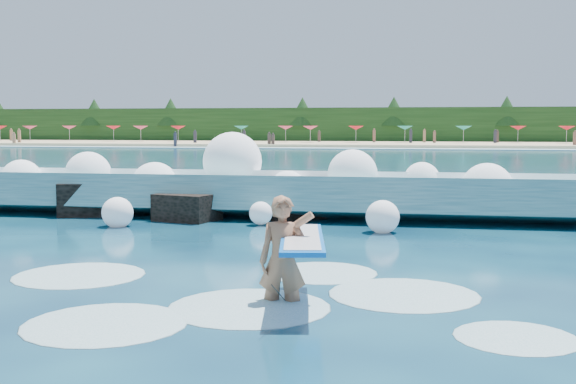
{
  "coord_description": "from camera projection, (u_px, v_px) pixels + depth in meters",
  "views": [
    {
      "loc": [
        4.33,
        -13.1,
        2.63
      ],
      "look_at": [
        1.5,
        2.0,
        1.2
      ],
      "focal_mm": 45.0,
      "sensor_mm": 36.0,
      "label": 1
    }
  ],
  "objects": [
    {
      "name": "ground",
      "position": [
        192.0,
        262.0,
        13.86
      ],
      "size": [
        200.0,
        200.0,
        0.0
      ],
      "primitive_type": "plane",
      "color": "#07213C",
      "rests_on": "ground"
    },
    {
      "name": "beach",
      "position": [
        388.0,
        144.0,
        90.18
      ],
      "size": [
        140.0,
        20.0,
        0.4
      ],
      "primitive_type": "cube",
      "color": "tan",
      "rests_on": "ground"
    },
    {
      "name": "wet_band",
      "position": [
        383.0,
        148.0,
        79.43
      ],
      "size": [
        140.0,
        5.0,
        0.08
      ],
      "primitive_type": "cube",
      "color": "silver",
      "rests_on": "ground"
    },
    {
      "name": "treeline",
      "position": [
        392.0,
        126.0,
        99.75
      ],
      "size": [
        140.0,
        4.0,
        5.0
      ],
      "primitive_type": "cube",
      "color": "black",
      "rests_on": "ground"
    },
    {
      "name": "breaking_wave",
      "position": [
        250.0,
        196.0,
        21.02
      ],
      "size": [
        18.97,
        2.91,
        1.64
      ],
      "color": "teal",
      "rests_on": "ground"
    },
    {
      "name": "rock_cluster",
      "position": [
        183.0,
        203.0,
        20.76
      ],
      "size": [
        8.05,
        3.09,
        1.22
      ],
      "color": "black",
      "rests_on": "ground"
    },
    {
      "name": "surfer_with_board",
      "position": [
        287.0,
        256.0,
        10.57
      ],
      "size": [
        1.18,
        3.06,
        1.94
      ],
      "color": "#996547",
      "rests_on": "ground"
    },
    {
      "name": "wave_spray",
      "position": [
        241.0,
        178.0,
        20.87
      ],
      "size": [
        15.07,
        4.67,
        2.47
      ],
      "color": "white",
      "rests_on": "ground"
    },
    {
      "name": "surf_foam",
      "position": [
        247.0,
        296.0,
        11.12
      ],
      "size": [
        9.0,
        5.94,
        0.12
      ],
      "color": "silver",
      "rests_on": "ground"
    },
    {
      "name": "beach_umbrellas",
      "position": [
        387.0,
        128.0,
        91.49
      ],
      "size": [
        111.96,
        6.23,
        0.5
      ],
      "color": "red",
      "rests_on": "ground"
    },
    {
      "name": "beachgoers",
      "position": [
        449.0,
        138.0,
        85.45
      ],
      "size": [
        104.89,
        13.87,
        1.92
      ],
      "color": "#3F332D",
      "rests_on": "ground"
    }
  ]
}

